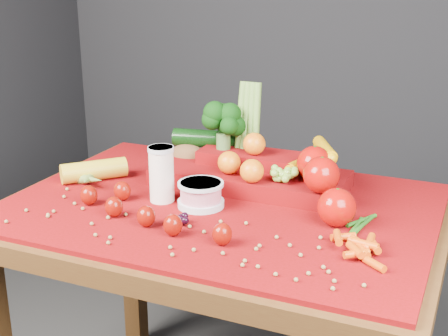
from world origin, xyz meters
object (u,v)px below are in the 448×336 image
at_px(milk_glass, 162,172).
at_px(table, 221,242).
at_px(yogurt_bowl, 201,193).
at_px(produce_mound, 263,167).

bearing_deg(milk_glass, table, 16.25).
xyz_separation_m(table, milk_glass, (-0.14, -0.04, 0.18)).
bearing_deg(milk_glass, yogurt_bowl, 2.17).
bearing_deg(table, produce_mound, 68.56).
xyz_separation_m(milk_glass, produce_mound, (0.20, 0.19, -0.02)).
relative_size(yogurt_bowl, produce_mound, 0.20).
distance_m(table, produce_mound, 0.23).
bearing_deg(produce_mound, yogurt_bowl, -117.18).
bearing_deg(table, milk_glass, -163.75).
xyz_separation_m(table, yogurt_bowl, (-0.04, -0.04, 0.14)).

